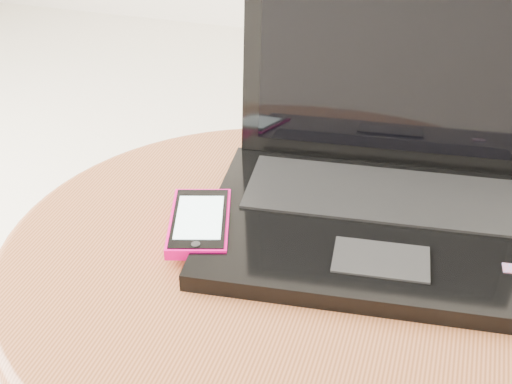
% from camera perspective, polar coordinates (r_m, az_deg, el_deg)
% --- Properties ---
extents(table, '(0.60, 0.60, 0.48)m').
position_cam_1_polar(table, '(0.83, 0.95, -10.28)').
color(table, '#572614').
rests_on(table, ground).
extents(laptop, '(0.42, 0.35, 0.26)m').
position_cam_1_polar(laptop, '(0.81, 10.72, 0.96)').
color(laptop, black).
rests_on(laptop, table).
extents(phone_black, '(0.10, 0.13, 0.01)m').
position_cam_1_polar(phone_black, '(0.80, -3.92, -2.70)').
color(phone_black, black).
rests_on(phone_black, table).
extents(phone_pink, '(0.10, 0.14, 0.01)m').
position_cam_1_polar(phone_pink, '(0.78, -4.62, -2.46)').
color(phone_pink, '#E2016B').
rests_on(phone_pink, phone_black).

